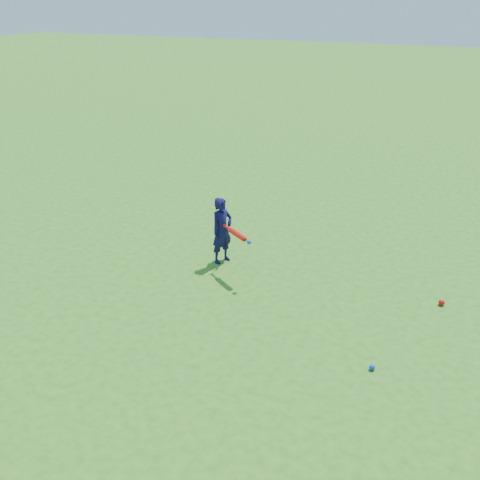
{
  "coord_description": "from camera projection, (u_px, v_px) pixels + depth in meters",
  "views": [
    {
      "loc": [
        3.3,
        -6.02,
        3.64
      ],
      "look_at": [
        0.58,
        0.12,
        0.54
      ],
      "focal_mm": 40.0,
      "sensor_mm": 36.0,
      "label": 1
    }
  ],
  "objects": [
    {
      "name": "bat_swing",
      "position": [
        238.0,
        235.0,
        7.31
      ],
      "size": [
        0.58,
        0.42,
        0.08
      ],
      "rotation": [
        0.0,
        0.0,
        -0.6
      ],
      "color": "red",
      "rests_on": "ground"
    },
    {
      "name": "ground_ball_blue",
      "position": [
        372.0,
        367.0,
        5.67
      ],
      "size": [
        0.07,
        0.07,
        0.07
      ],
      "primitive_type": "sphere",
      "color": "blue",
      "rests_on": "ground"
    },
    {
      "name": "ground",
      "position": [
        200.0,
        270.0,
        7.73
      ],
      "size": [
        80.0,
        80.0,
        0.0
      ],
      "primitive_type": "plane",
      "color": "#2B6C19",
      "rests_on": "ground"
    },
    {
      "name": "ground_ball_red",
      "position": [
        442.0,
        303.0,
        6.85
      ],
      "size": [
        0.08,
        0.08,
        0.08
      ],
      "primitive_type": "sphere",
      "color": "red",
      "rests_on": "ground"
    },
    {
      "name": "child",
      "position": [
        222.0,
        230.0,
        7.79
      ],
      "size": [
        0.36,
        0.43,
        1.0
      ],
      "primitive_type": "imported",
      "rotation": [
        0.0,
        0.0,
        1.18
      ],
      "color": "#120D41",
      "rests_on": "ground"
    }
  ]
}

